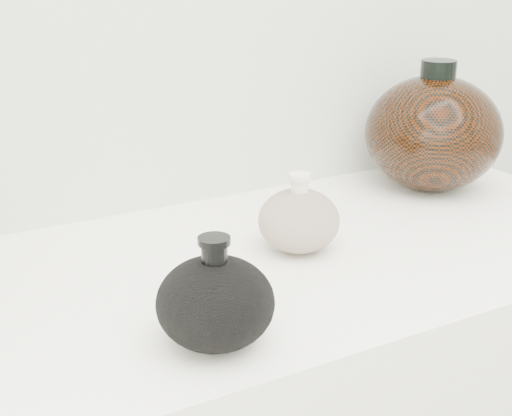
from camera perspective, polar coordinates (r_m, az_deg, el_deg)
black_gourd_vase at (r=0.73m, az=-3.27°, el=-7.51°), size 0.14×0.14×0.12m
cream_gourd_vase at (r=0.96m, az=3.45°, el=-0.95°), size 0.11×0.11×0.11m
right_round_pot at (r=1.23m, az=13.97°, el=5.87°), size 0.25×0.25×0.22m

